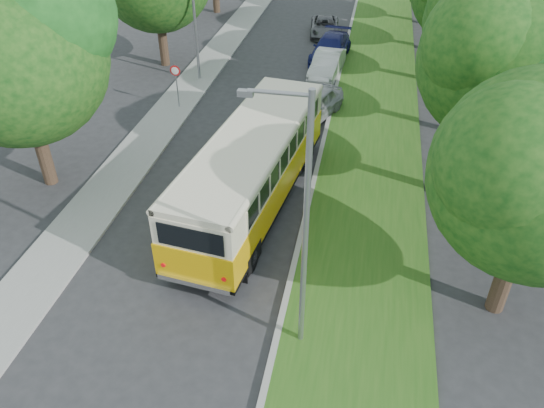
% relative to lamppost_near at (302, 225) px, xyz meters
% --- Properties ---
extents(ground, '(120.00, 120.00, 0.00)m').
position_rel_lamppost_near_xyz_m(ground, '(-4.21, 2.50, -4.37)').
color(ground, '#2C2C2E').
rests_on(ground, ground).
extents(curb, '(0.20, 70.00, 0.15)m').
position_rel_lamppost_near_xyz_m(curb, '(-0.61, 7.50, -4.29)').
color(curb, gray).
rests_on(curb, ground).
extents(grass_verge, '(4.50, 70.00, 0.13)m').
position_rel_lamppost_near_xyz_m(grass_verge, '(1.74, 7.50, -4.30)').
color(grass_verge, '#265516').
rests_on(grass_verge, ground).
extents(sidewalk, '(2.20, 70.00, 0.12)m').
position_rel_lamppost_near_xyz_m(sidewalk, '(-9.01, 7.50, -4.31)').
color(sidewalk, gray).
rests_on(sidewalk, ground).
extents(lamppost_near, '(1.71, 0.16, 8.00)m').
position_rel_lamppost_near_xyz_m(lamppost_near, '(0.00, 0.00, 0.00)').
color(lamppost_near, gray).
rests_on(lamppost_near, ground).
extents(lamppost_far, '(1.71, 0.16, 7.50)m').
position_rel_lamppost_near_xyz_m(lamppost_far, '(-8.91, 18.50, -0.25)').
color(lamppost_far, gray).
rests_on(lamppost_far, ground).
extents(warning_sign, '(0.56, 0.10, 2.50)m').
position_rel_lamppost_near_xyz_m(warning_sign, '(-8.71, 14.48, -2.66)').
color(warning_sign, gray).
rests_on(warning_sign, ground).
extents(vintage_bus, '(4.21, 11.29, 3.27)m').
position_rel_lamppost_near_xyz_m(vintage_bus, '(-2.79, 6.48, -2.73)').
color(vintage_bus, '#F3B407').
rests_on(vintage_bus, ground).
extents(car_silver, '(3.20, 4.76, 1.51)m').
position_rel_lamppost_near_xyz_m(car_silver, '(-1.46, 14.71, -3.62)').
color(car_silver, '#A7A7AB').
rests_on(car_silver, ground).
extents(car_white, '(1.98, 4.57, 1.46)m').
position_rel_lamppost_near_xyz_m(car_white, '(-1.38, 20.56, -3.64)').
color(car_white, silver).
rests_on(car_white, ground).
extents(car_blue, '(2.59, 5.33, 1.50)m').
position_rel_lamppost_near_xyz_m(car_blue, '(-1.45, 23.42, -3.62)').
color(car_blue, '#121752').
rests_on(car_blue, ground).
extents(car_grey, '(2.49, 4.58, 1.22)m').
position_rel_lamppost_near_xyz_m(car_grey, '(-2.38, 28.33, -3.76)').
color(car_grey, '#505156').
rests_on(car_grey, ground).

